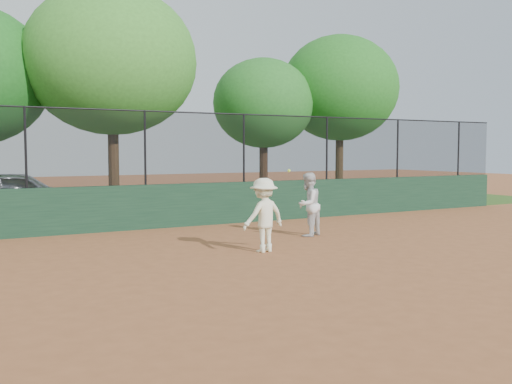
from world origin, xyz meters
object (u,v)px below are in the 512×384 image
player_second (308,204)px  parked_car (17,196)px  tree_2 (112,61)px  tree_4 (340,88)px  tree_3 (264,104)px  player_main (264,215)px

player_second → parked_car: bearing=-73.0°
tree_2 → tree_4: tree_2 is taller
tree_2 → tree_3: tree_2 is taller
player_second → tree_2: size_ratio=0.21×
tree_3 → parked_car: bearing=-163.3°
parked_car → player_second: 8.68m
tree_4 → tree_3: bearing=175.5°
player_main → tree_2: (-0.73, 8.96, 4.34)m
player_main → player_second: bearing=33.9°
player_second → tree_3: bearing=-140.3°
player_main → tree_4: bearing=46.4°
tree_3 → tree_4: 3.86m
parked_car → tree_3: size_ratio=0.76×
parked_car → tree_2: (3.21, 1.30, 4.34)m
tree_3 → tree_4: tree_4 is taller
parked_car → tree_3: 11.00m
parked_car → player_second: player_second is taller
player_second → player_main: size_ratio=0.91×
tree_2 → tree_3: (6.84, 1.72, -1.03)m
tree_2 → tree_3: 7.13m
parked_car → tree_3: (10.05, 3.02, 3.31)m
tree_4 → player_main: bearing=-133.6°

